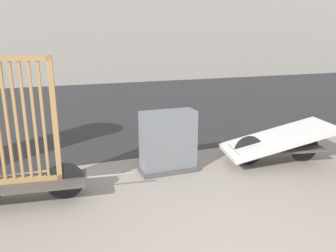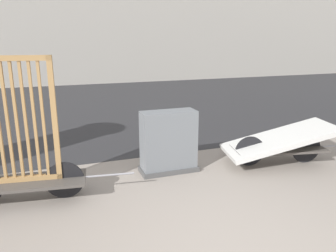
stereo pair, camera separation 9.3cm
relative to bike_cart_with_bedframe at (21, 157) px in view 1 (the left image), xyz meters
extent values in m
cube|color=#2D2D30|center=(2.12, 6.62, -0.66)|extent=(56.00, 10.94, 0.01)
cube|color=#4C4742|center=(-0.01, 0.00, -0.38)|extent=(1.72, 0.80, 0.04)
cylinder|color=black|center=(0.53, -0.07, -0.40)|extent=(0.54, 0.11, 0.54)
cylinder|color=gray|center=(1.16, -0.15, -0.38)|extent=(0.70, 0.12, 0.03)
cube|color=#A87F4C|center=(-0.01, 0.00, -0.32)|extent=(1.03, 0.20, 0.07)
cube|color=#A87F4C|center=(-0.01, 0.00, 1.31)|extent=(1.03, 0.20, 0.07)
cube|color=#A87F4C|center=(0.47, -0.06, 0.49)|extent=(0.08, 0.08, 1.70)
cube|color=#A87F4C|center=(-0.12, 0.02, 0.49)|extent=(0.04, 0.05, 1.63)
cube|color=#A87F4C|center=(-0.01, 0.00, 0.49)|extent=(0.04, 0.05, 1.63)
cube|color=#A87F4C|center=(0.10, -0.01, 0.49)|extent=(0.04, 0.05, 1.63)
cube|color=#A87F4C|center=(0.21, -0.03, 0.49)|extent=(0.04, 0.05, 1.63)
cube|color=#A87F4C|center=(0.32, -0.04, 0.49)|extent=(0.04, 0.05, 1.63)
cube|color=#4C4742|center=(4.24, 0.00, -0.38)|extent=(1.74, 0.91, 0.04)
cylinder|color=black|center=(4.77, -0.11, -0.40)|extent=(0.54, 0.14, 0.54)
cylinder|color=black|center=(3.71, 0.11, -0.40)|extent=(0.54, 0.14, 0.54)
cylinder|color=gray|center=(5.39, -0.24, -0.38)|extent=(0.69, 0.17, 0.03)
cube|color=silver|center=(4.24, 0.00, -0.20)|extent=(2.07, 1.28, 0.54)
cube|color=#4C4C4C|center=(2.25, 0.35, -0.63)|extent=(0.99, 0.43, 0.08)
cube|color=slate|center=(2.25, 0.35, -0.14)|extent=(0.93, 0.37, 1.06)
camera|label=1|loc=(0.38, -4.58, 1.55)|focal=35.00mm
camera|label=2|loc=(0.47, -4.61, 1.55)|focal=35.00mm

